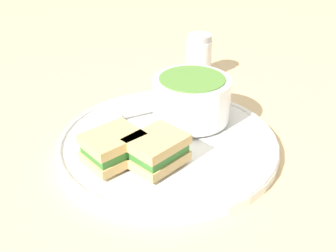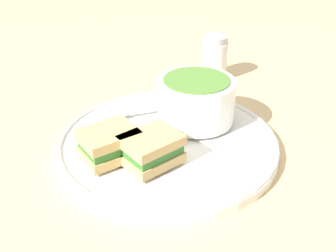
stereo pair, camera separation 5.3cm
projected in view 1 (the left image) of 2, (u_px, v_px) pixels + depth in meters
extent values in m
plane|color=#D1B27F|center=(168.00, 147.00, 0.55)|extent=(2.40, 2.40, 0.00)
cylinder|color=white|center=(168.00, 143.00, 0.55)|extent=(0.30, 0.30, 0.01)
torus|color=white|center=(168.00, 139.00, 0.54)|extent=(0.30, 0.30, 0.01)
cylinder|color=white|center=(191.00, 116.00, 0.58)|extent=(0.06, 0.06, 0.01)
cylinder|color=white|center=(191.00, 99.00, 0.57)|extent=(0.11, 0.11, 0.06)
cylinder|color=#568938|center=(192.00, 80.00, 0.56)|extent=(0.09, 0.09, 0.01)
cube|color=silver|center=(142.00, 112.00, 0.60)|extent=(0.03, 0.07, 0.00)
ellipsoid|color=silver|center=(112.00, 117.00, 0.58)|extent=(0.03, 0.04, 0.01)
cube|color=tan|center=(114.00, 155.00, 0.49)|extent=(0.09, 0.09, 0.01)
cube|color=#33702D|center=(113.00, 147.00, 0.48)|extent=(0.08, 0.08, 0.01)
cube|color=tan|center=(112.00, 139.00, 0.48)|extent=(0.09, 0.09, 0.01)
cube|color=tan|center=(157.00, 158.00, 0.49)|extent=(0.09, 0.09, 0.01)
cube|color=#33702D|center=(157.00, 150.00, 0.48)|extent=(0.08, 0.08, 0.01)
cube|color=tan|center=(157.00, 141.00, 0.47)|extent=(0.09, 0.09, 0.01)
cylinder|color=silver|center=(199.00, 59.00, 0.74)|extent=(0.05, 0.05, 0.07)
cylinder|color=#B7B7BC|center=(199.00, 38.00, 0.72)|extent=(0.05, 0.05, 0.01)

